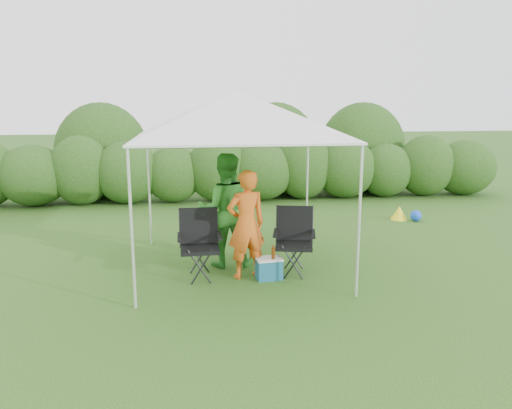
{
  "coord_description": "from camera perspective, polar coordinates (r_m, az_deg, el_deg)",
  "views": [
    {
      "loc": [
        -0.75,
        -7.28,
        2.67
      ],
      "look_at": [
        0.28,
        0.4,
        1.05
      ],
      "focal_mm": 35.0,
      "sensor_mm": 36.0,
      "label": 1
    }
  ],
  "objects": [
    {
      "name": "man",
      "position": [
        7.54,
        -1.12,
        -2.29
      ],
      "size": [
        0.69,
        0.54,
        1.67
      ],
      "primitive_type": "imported",
      "rotation": [
        0.0,
        0.0,
        3.4
      ],
      "color": "#D95918",
      "rests_on": "ground"
    },
    {
      "name": "ground",
      "position": [
        7.79,
        -1.69,
        -8.24
      ],
      "size": [
        70.0,
        70.0,
        0.0
      ],
      "primitive_type": "plane",
      "color": "#345F1D"
    },
    {
      "name": "hedge",
      "position": [
        13.44,
        -3.92,
        3.86
      ],
      "size": [
        15.81,
        1.53,
        1.8
      ],
      "color": "#2A5119",
      "rests_on": "ground"
    },
    {
      "name": "canopy",
      "position": [
        7.82,
        -2.19,
        10.27
      ],
      "size": [
        3.1,
        3.1,
        2.83
      ],
      "color": "silver",
      "rests_on": "ground"
    },
    {
      "name": "chair_right",
      "position": [
        7.87,
        4.4,
        -3.59
      ],
      "size": [
        0.73,
        0.69,
        1.04
      ],
      "rotation": [
        0.0,
        0.0,
        -0.22
      ],
      "color": "black",
      "rests_on": "ground"
    },
    {
      "name": "bottle",
      "position": [
        7.54,
        2.0,
        -5.4
      ],
      "size": [
        0.06,
        0.06,
        0.22
      ],
      "primitive_type": "cylinder",
      "color": "#592D0C",
      "rests_on": "cooler"
    },
    {
      "name": "woman",
      "position": [
        8.1,
        -3.53,
        -0.65
      ],
      "size": [
        0.92,
        0.73,
        1.85
      ],
      "primitive_type": "imported",
      "rotation": [
        0.0,
        0.0,
        3.11
      ],
      "color": "#35902F",
      "rests_on": "ground"
    },
    {
      "name": "cooler",
      "position": [
        7.65,
        1.49,
        -7.3
      ],
      "size": [
        0.42,
        0.33,
        0.33
      ],
      "rotation": [
        0.0,
        0.0,
        0.11
      ],
      "color": "#1A5B7B",
      "rests_on": "ground"
    },
    {
      "name": "chair_left",
      "position": [
        7.69,
        -6.51,
        -3.94
      ],
      "size": [
        0.66,
        0.6,
        1.05
      ],
      "rotation": [
        0.0,
        0.0,
        0.02
      ],
      "color": "black",
      "rests_on": "ground"
    },
    {
      "name": "lawn_toy",
      "position": [
        11.84,
        16.49,
        -1.0
      ],
      "size": [
        0.62,
        0.52,
        0.31
      ],
      "color": "yellow",
      "rests_on": "ground"
    }
  ]
}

